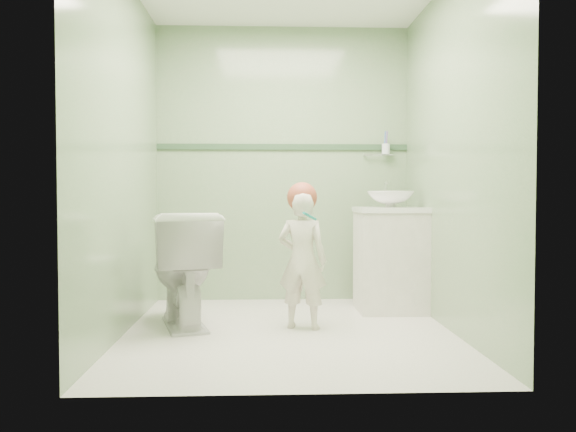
{
  "coord_description": "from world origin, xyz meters",
  "views": [
    {
      "loc": [
        -0.17,
        -3.94,
        0.92
      ],
      "look_at": [
        0.0,
        0.15,
        0.78
      ],
      "focal_mm": 36.71,
      "sensor_mm": 36.0,
      "label": 1
    }
  ],
  "objects": [
    {
      "name": "trim_stripe",
      "position": [
        0.0,
        1.24,
        1.35
      ],
      "size": [
        2.2,
        0.02,
        0.05
      ],
      "primitive_type": "cube",
      "color": "#2F4E32",
      "rests_on": "room_shell"
    },
    {
      "name": "room_shell",
      "position": [
        0.0,
        0.0,
        1.2
      ],
      "size": [
        2.5,
        2.54,
        2.4
      ],
      "color": "#7AA071",
      "rests_on": "ground"
    },
    {
      "name": "faucet",
      "position": [
        0.84,
        0.89,
        0.97
      ],
      "size": [
        0.03,
        0.13,
        0.18
      ],
      "color": "silver",
      "rests_on": "counter"
    },
    {
      "name": "hair_cap",
      "position": [
        0.1,
        0.13,
        0.91
      ],
      "size": [
        0.21,
        0.21,
        0.21
      ],
      "primitive_type": "sphere",
      "color": "#A04830",
      "rests_on": "toddler"
    },
    {
      "name": "toddler",
      "position": [
        0.1,
        0.11,
        0.47
      ],
      "size": [
        0.4,
        0.32,
        0.95
      ],
      "primitive_type": "imported",
      "rotation": [
        0.0,
        0.0,
        2.85
      ],
      "color": "beige",
      "rests_on": "ground"
    },
    {
      "name": "toilet",
      "position": [
        -0.74,
        0.22,
        0.4
      ],
      "size": [
        0.65,
        0.88,
        0.81
      ],
      "primitive_type": "imported",
      "rotation": [
        0.0,
        0.0,
        3.41
      ],
      "color": "white",
      "rests_on": "ground"
    },
    {
      "name": "counter",
      "position": [
        0.84,
        0.7,
        0.81
      ],
      "size": [
        0.54,
        0.52,
        0.04
      ],
      "primitive_type": "cube",
      "color": "white",
      "rests_on": "vanity"
    },
    {
      "name": "basin",
      "position": [
        0.84,
        0.7,
        0.89
      ],
      "size": [
        0.37,
        0.37,
        0.13
      ],
      "primitive_type": "imported",
      "color": "white",
      "rests_on": "counter"
    },
    {
      "name": "ground",
      "position": [
        0.0,
        0.0,
        0.0
      ],
      "size": [
        2.5,
        2.5,
        0.0
      ],
      "primitive_type": "plane",
      "color": "beige",
      "rests_on": "ground"
    },
    {
      "name": "cup_holder",
      "position": [
        0.89,
        1.18,
        1.33
      ],
      "size": [
        0.26,
        0.07,
        0.21
      ],
      "color": "silver",
      "rests_on": "room_shell"
    },
    {
      "name": "teal_toothbrush",
      "position": [
        0.13,
        -0.03,
        0.79
      ],
      "size": [
        0.11,
        0.14,
        0.08
      ],
      "color": "#10847F",
      "rests_on": "toddler"
    },
    {
      "name": "vanity",
      "position": [
        0.84,
        0.7,
        0.4
      ],
      "size": [
        0.52,
        0.5,
        0.8
      ],
      "primitive_type": "cube",
      "color": "beige",
      "rests_on": "ground"
    }
  ]
}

